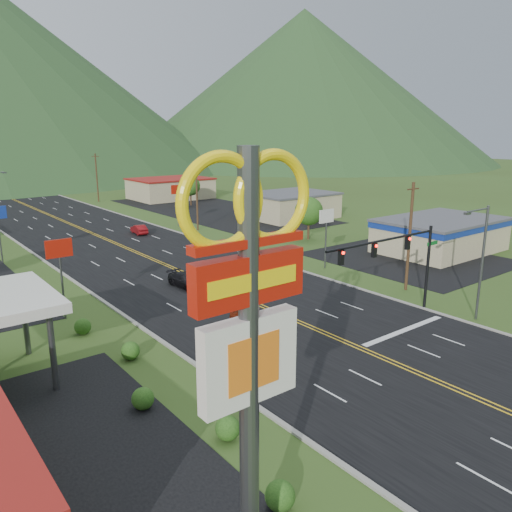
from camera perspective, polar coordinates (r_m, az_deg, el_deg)
pylon_sign at (r=14.04m, az=-0.83°, el=-7.01°), size 4.32×0.60×14.00m
traffic_signal at (r=39.63m, az=16.02°, el=0.31°), size 13.10×0.43×7.00m
streetlight_east at (r=41.55m, az=24.30°, el=0.01°), size 3.28×0.25×9.00m
building_east_near at (r=65.42m, az=20.33°, el=2.49°), size 15.40×10.40×4.10m
building_east_mid at (r=86.10m, az=3.91°, el=5.84°), size 14.40×11.40×4.30m
building_east_far at (r=112.42m, az=-9.74°, el=7.63°), size 16.40×12.40×4.50m
pole_sign_west_a at (r=41.04m, az=-21.53°, el=-0.07°), size 2.00×0.18×6.40m
pole_sign_east_a at (r=53.40m, az=8.05°, el=3.85°), size 2.00×0.18×6.40m
pole_sign_east_b at (r=78.80m, az=-8.99°, el=7.06°), size 2.00×0.18×6.40m
tree_east_a at (r=68.24m, az=6.06°, el=5.12°), size 3.84×3.84×5.82m
tree_east_b at (r=100.87m, az=-7.50°, el=7.94°), size 3.84×3.84×5.82m
utility_pole_a at (r=47.54m, az=17.15°, el=2.20°), size 1.60×0.28×10.00m
utility_pole_b at (r=74.74m, az=-6.77°, el=6.82°), size 1.60×0.28×10.00m
utility_pole_c at (r=110.74m, az=-17.73°, el=8.57°), size 1.60×0.28×10.00m
utility_pole_d at (r=148.80m, az=-23.25°, el=9.34°), size 1.60×0.28×10.00m
mountain_ne at (r=253.70m, az=5.40°, el=18.61°), size 180.00×180.00×70.00m
car_red_near at (r=37.76m, az=-0.30°, el=-7.19°), size 2.14×4.21×1.37m
car_dark_mid at (r=47.77m, az=-8.04°, el=-2.80°), size 2.07×4.52×1.28m
car_red_far at (r=73.88m, az=-13.22°, el=2.96°), size 1.84×4.14×1.32m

